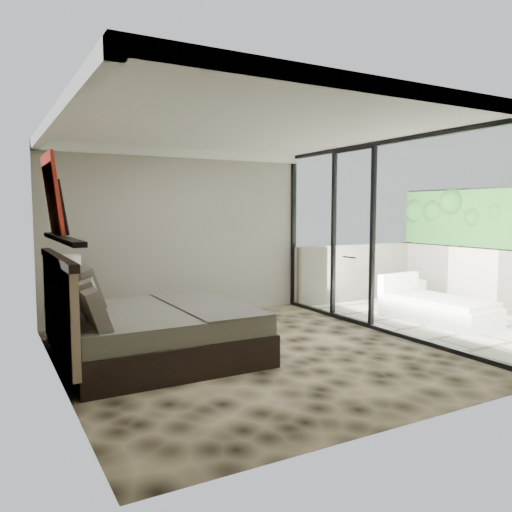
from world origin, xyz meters
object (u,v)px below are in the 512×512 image
bed (149,329)px  nightstand (66,324)px  ottoman (407,292)px  lounger (435,308)px  table_lamp (67,273)px

bed → nightstand: 1.55m
bed → ottoman: size_ratio=4.65×
nightstand → lounger: bearing=-11.5°
ottoman → nightstand: bearing=177.1°
ottoman → table_lamp: bearing=177.6°
lounger → table_lamp: bearing=160.7°
bed → nightstand: size_ratio=4.62×
ottoman → lounger: size_ratio=0.26×
bed → ottoman: 5.43m
ottoman → bed: bearing=-169.0°
nightstand → ottoman: bearing=1.5°
ottoman → lounger: lounger is taller
table_lamp → ottoman: table_lamp is taller
table_lamp → ottoman: size_ratio=1.38×
nightstand → ottoman: nightstand is taller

